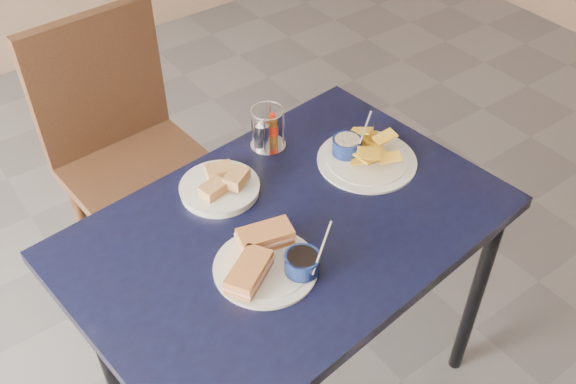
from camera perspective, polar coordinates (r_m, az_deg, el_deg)
ground at (r=2.33m, az=-2.35°, el=-15.81°), size 6.00×6.00×0.00m
dining_table at (r=1.78m, az=-0.01°, el=-4.40°), size 1.24×0.89×0.75m
chair_far at (r=2.36m, az=-14.35°, el=4.55°), size 0.51×0.49×1.02m
sandwich_plate at (r=1.61m, az=-1.70°, el=-6.03°), size 0.30×0.27×0.12m
plantain_plate at (r=1.94m, az=6.55°, el=3.34°), size 0.30×0.30×0.12m
bread_basket at (r=1.83m, az=-6.00°, el=0.51°), size 0.22×0.22×0.07m
condiment_caddy at (r=1.96m, az=-1.95°, el=5.40°), size 0.11×0.11×0.14m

